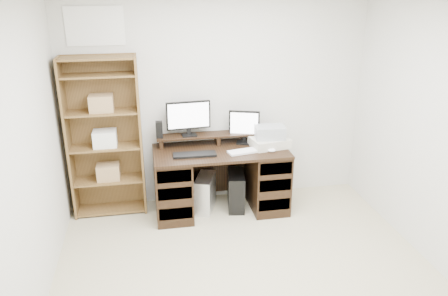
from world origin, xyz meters
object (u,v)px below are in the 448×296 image
object	(u,v)px
desk	(221,179)
monitor_small	(244,126)
monitor_wide	(188,117)
bookshelf	(105,136)
printer	(269,142)
tower_black	(236,190)
tower_silver	(205,193)

from	to	relation	value
desk	monitor_small	xyz separation A→B (m)	(0.31, 0.17, 0.57)
monitor_wide	bookshelf	world-z (taller)	bookshelf
printer	monitor_wide	bearing A→B (deg)	156.98
desk	printer	size ratio (longest dim) A/B	3.64
tower_black	desk	bearing A→B (deg)	-164.43
monitor_small	monitor_wide	bearing A→B (deg)	-166.20
desk	monitor_small	bearing A→B (deg)	28.56
monitor_wide	monitor_small	bearing A→B (deg)	-8.34
printer	monitor_small	bearing A→B (deg)	137.34
monitor_wide	bookshelf	bearing A→B (deg)	175.39
printer	tower_black	world-z (taller)	printer
desk	bookshelf	bearing A→B (deg)	170.39
desk	monitor_wide	size ratio (longest dim) A/B	2.99
desk	printer	world-z (taller)	printer
monitor_small	printer	distance (m)	0.35
tower_black	monitor_wide	bearing A→B (deg)	169.03
tower_silver	desk	bearing A→B (deg)	6.72
monitor_wide	tower_black	world-z (taller)	monitor_wide
monitor_wide	bookshelf	xyz separation A→B (m)	(-0.93, 0.00, -0.17)
monitor_small	tower_silver	distance (m)	0.90
monitor_wide	printer	bearing A→B (deg)	-17.72
monitor_wide	tower_black	size ratio (longest dim) A/B	1.09
bookshelf	tower_silver	bearing A→B (deg)	-9.16
desk	bookshelf	world-z (taller)	bookshelf
printer	bookshelf	distance (m)	1.84
printer	tower_black	size ratio (longest dim) A/B	0.90
desk	monitor_wide	bearing A→B (deg)	147.43
monitor_small	tower_silver	xyz separation A→B (m)	(-0.48, -0.13, -0.75)
desk	bookshelf	size ratio (longest dim) A/B	0.83
monitor_wide	bookshelf	distance (m)	0.94
printer	tower_black	bearing A→B (deg)	166.91
monitor_wide	printer	distance (m)	0.96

